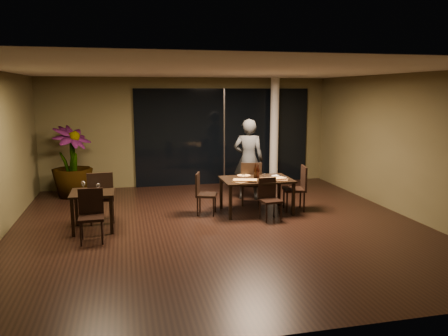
{
  "coord_description": "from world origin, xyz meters",
  "views": [
    {
      "loc": [
        -1.78,
        -8.11,
        2.62
      ],
      "look_at": [
        0.23,
        0.59,
        1.05
      ],
      "focal_mm": 35.0,
      "sensor_mm": 36.0,
      "label": 1
    }
  ],
  "objects_px": {
    "side_table": "(93,198)",
    "bottle_a": "(255,172)",
    "chair_main_far": "(251,181)",
    "bottle_b": "(258,171)",
    "bottle_c": "(255,170)",
    "chair_main_right": "(298,186)",
    "diner": "(248,159)",
    "chair_main_near": "(269,197)",
    "main_table": "(256,182)",
    "chair_side_far": "(100,195)",
    "chair_main_left": "(203,191)",
    "chair_side_near": "(91,212)",
    "potted_plant": "(72,162)"
  },
  "relations": [
    {
      "from": "side_table",
      "to": "bottle_a",
      "type": "height_order",
      "value": "bottle_a"
    },
    {
      "from": "side_table",
      "to": "bottle_c",
      "type": "height_order",
      "value": "bottle_c"
    },
    {
      "from": "main_table",
      "to": "chair_main_far",
      "type": "distance_m",
      "value": 0.6
    },
    {
      "from": "chair_main_left",
      "to": "chair_side_far",
      "type": "xyz_separation_m",
      "value": [
        -2.11,
        -0.21,
        0.09
      ]
    },
    {
      "from": "chair_main_left",
      "to": "chair_main_right",
      "type": "bearing_deg",
      "value": -75.94
    },
    {
      "from": "chair_main_near",
      "to": "diner",
      "type": "bearing_deg",
      "value": 81.68
    },
    {
      "from": "chair_main_near",
      "to": "chair_side_far",
      "type": "distance_m",
      "value": 3.41
    },
    {
      "from": "main_table",
      "to": "chair_side_far",
      "type": "distance_m",
      "value": 3.28
    },
    {
      "from": "side_table",
      "to": "bottle_b",
      "type": "xyz_separation_m",
      "value": [
        3.45,
        0.56,
        0.28
      ]
    },
    {
      "from": "chair_main_right",
      "to": "diner",
      "type": "distance_m",
      "value": 1.53
    },
    {
      "from": "side_table",
      "to": "bottle_a",
      "type": "relative_size",
      "value": 2.72
    },
    {
      "from": "main_table",
      "to": "bottle_c",
      "type": "height_order",
      "value": "bottle_c"
    },
    {
      "from": "chair_side_near",
      "to": "chair_main_right",
      "type": "bearing_deg",
      "value": 12.26
    },
    {
      "from": "side_table",
      "to": "chair_main_right",
      "type": "height_order",
      "value": "chair_main_right"
    },
    {
      "from": "chair_main_left",
      "to": "potted_plant",
      "type": "bearing_deg",
      "value": 69.89
    },
    {
      "from": "diner",
      "to": "bottle_a",
      "type": "distance_m",
      "value": 1.14
    },
    {
      "from": "chair_main_far",
      "to": "bottle_c",
      "type": "xyz_separation_m",
      "value": [
        -0.03,
        -0.45,
        0.34
      ]
    },
    {
      "from": "diner",
      "to": "potted_plant",
      "type": "height_order",
      "value": "diner"
    },
    {
      "from": "side_table",
      "to": "bottle_b",
      "type": "height_order",
      "value": "bottle_b"
    },
    {
      "from": "chair_main_right",
      "to": "chair_side_near",
      "type": "xyz_separation_m",
      "value": [
        -4.35,
        -1.08,
        -0.04
      ]
    },
    {
      "from": "side_table",
      "to": "chair_main_far",
      "type": "distance_m",
      "value": 3.62
    },
    {
      "from": "chair_main_left",
      "to": "chair_side_far",
      "type": "relative_size",
      "value": 0.85
    },
    {
      "from": "bottle_b",
      "to": "bottle_c",
      "type": "xyz_separation_m",
      "value": [
        -0.03,
        0.09,
        0.01
      ]
    },
    {
      "from": "chair_main_near",
      "to": "bottle_b",
      "type": "relative_size",
      "value": 2.89
    },
    {
      "from": "chair_main_near",
      "to": "chair_main_left",
      "type": "relative_size",
      "value": 0.95
    },
    {
      "from": "chair_side_far",
      "to": "bottle_b",
      "type": "height_order",
      "value": "chair_side_far"
    },
    {
      "from": "bottle_b",
      "to": "bottle_c",
      "type": "bearing_deg",
      "value": 109.49
    },
    {
      "from": "chair_side_far",
      "to": "potted_plant",
      "type": "height_order",
      "value": "potted_plant"
    },
    {
      "from": "bottle_a",
      "to": "side_table",
      "type": "bearing_deg",
      "value": -170.67
    },
    {
      "from": "bottle_a",
      "to": "bottle_c",
      "type": "xyz_separation_m",
      "value": [
        0.03,
        0.09,
        0.01
      ]
    },
    {
      "from": "main_table",
      "to": "chair_main_near",
      "type": "height_order",
      "value": "chair_main_near"
    },
    {
      "from": "chair_main_near",
      "to": "chair_side_near",
      "type": "distance_m",
      "value": 3.54
    },
    {
      "from": "side_table",
      "to": "chair_main_near",
      "type": "height_order",
      "value": "chair_main_near"
    },
    {
      "from": "main_table",
      "to": "bottle_a",
      "type": "relative_size",
      "value": 5.1
    },
    {
      "from": "chair_main_far",
      "to": "bottle_b",
      "type": "xyz_separation_m",
      "value": [
        -0.0,
        -0.54,
        0.33
      ]
    },
    {
      "from": "side_table",
      "to": "potted_plant",
      "type": "distance_m",
      "value": 2.98
    },
    {
      "from": "chair_main_far",
      "to": "chair_main_near",
      "type": "distance_m",
      "value": 1.16
    },
    {
      "from": "potted_plant",
      "to": "bottle_a",
      "type": "distance_m",
      "value": 4.68
    },
    {
      "from": "chair_main_left",
      "to": "bottle_c",
      "type": "xyz_separation_m",
      "value": [
        1.19,
        0.04,
        0.4
      ]
    },
    {
      "from": "side_table",
      "to": "bottle_a",
      "type": "bearing_deg",
      "value": 9.33
    },
    {
      "from": "chair_main_left",
      "to": "potted_plant",
      "type": "height_order",
      "value": "potted_plant"
    },
    {
      "from": "chair_side_far",
      "to": "chair_side_near",
      "type": "relative_size",
      "value": 1.14
    },
    {
      "from": "chair_main_left",
      "to": "bottle_c",
      "type": "relative_size",
      "value": 2.87
    },
    {
      "from": "bottle_a",
      "to": "chair_main_right",
      "type": "bearing_deg",
      "value": -6.64
    },
    {
      "from": "main_table",
      "to": "bottle_c",
      "type": "distance_m",
      "value": 0.27
    },
    {
      "from": "main_table",
      "to": "bottle_a",
      "type": "bearing_deg",
      "value": 102.71
    },
    {
      "from": "chair_main_far",
      "to": "chair_main_left",
      "type": "height_order",
      "value": "chair_main_far"
    },
    {
      "from": "side_table",
      "to": "diner",
      "type": "height_order",
      "value": "diner"
    },
    {
      "from": "main_table",
      "to": "chair_main_near",
      "type": "bearing_deg",
      "value": -79.89
    },
    {
      "from": "bottle_a",
      "to": "diner",
      "type": "bearing_deg",
      "value": 81.39
    }
  ]
}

